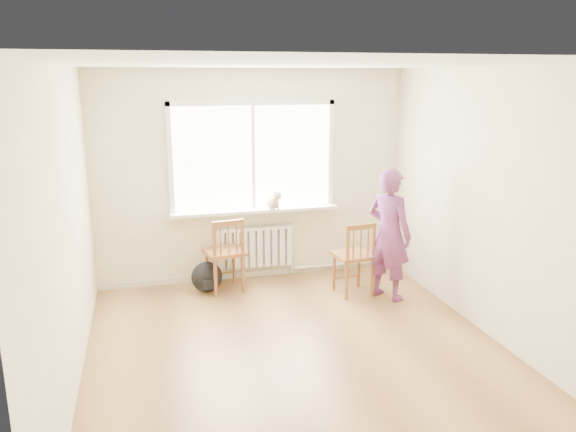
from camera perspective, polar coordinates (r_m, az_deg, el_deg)
floor at (r=5.56m, az=1.20°, el=-13.84°), size 4.50×4.50×0.00m
ceiling at (r=4.92m, az=1.37°, el=15.20°), size 4.50×4.50×0.00m
back_wall at (r=7.22m, az=-3.59°, el=4.02°), size 4.00×0.01×2.70m
window at (r=7.15m, az=-3.59°, el=6.45°), size 2.12×0.05×1.42m
windowsill at (r=7.20m, az=-3.37°, el=0.58°), size 2.15×0.22×0.04m
radiator at (r=7.34m, az=-3.35°, el=-3.12°), size 1.00×0.12×0.55m
heating_pipe at (r=7.81m, az=5.71°, el=-4.89°), size 1.40×0.04×0.04m
baseboard at (r=7.54m, az=-3.42°, el=-5.85°), size 4.00×0.03×0.08m
chair_left at (r=6.93m, az=-6.34°, el=-3.93°), size 0.53×0.51×0.94m
chair_right at (r=6.84m, az=6.86°, el=-4.28°), size 0.50×0.48×0.92m
person at (r=6.72m, az=10.22°, el=-1.83°), size 0.62×0.69×1.58m
cat at (r=7.13m, az=-1.52°, el=1.55°), size 0.24×0.40×0.27m
backpack at (r=7.04m, az=-8.24°, el=-6.14°), size 0.38×0.29×0.38m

